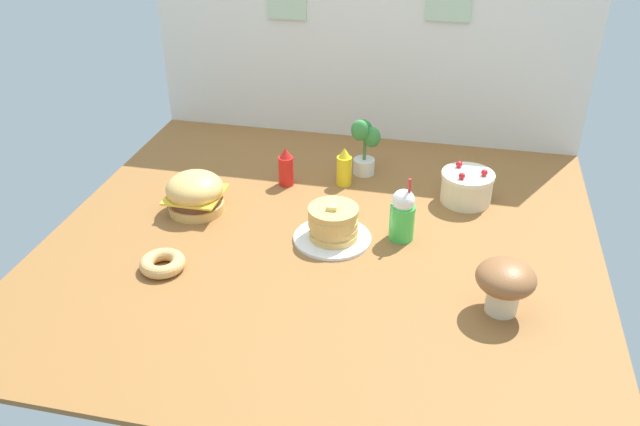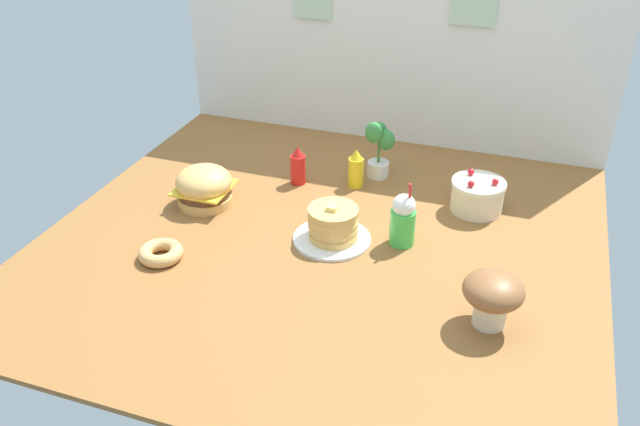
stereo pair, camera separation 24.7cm
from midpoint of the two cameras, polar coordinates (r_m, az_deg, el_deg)
The scene contains 11 objects.
ground_plane at distance 2.53m, azimuth 2.97°, elevation -2.48°, with size 2.07×1.98×0.02m, color brown.
back_wall at distance 3.21m, azimuth 8.38°, elevation 14.33°, with size 2.07×0.04×0.97m.
burger at distance 2.74m, azimuth -7.41°, elevation 2.20°, with size 0.23×0.23×0.17m.
pancake_stack at distance 2.49m, azimuth 3.96°, elevation -1.23°, with size 0.30×0.30×0.15m.
layer_cake at distance 2.78m, azimuth 15.88°, elevation 1.38°, with size 0.22×0.22×0.16m.
ketchup_bottle at distance 2.88m, azimuth 0.54°, elevation 3.98°, with size 0.07×0.07×0.17m.
mustard_bottle at distance 2.87m, azimuth 5.51°, elevation 3.72°, with size 0.07×0.07×0.17m.
cream_soda_cup at distance 2.48m, azimuth 9.99°, elevation -0.66°, with size 0.10×0.10×0.26m.
donut_pink_glaze at distance 2.44m, azimuth -10.76°, elevation -3.45°, with size 0.16×0.16×0.05m.
potted_plant at distance 2.93m, azimuth 7.52°, elevation 5.59°, with size 0.13×0.10×0.27m.
mushroom_stool at distance 2.16m, azimuth 17.88°, elevation -6.83°, with size 0.19×0.19×0.18m.
Camera 2 is at (0.69, -2.01, 1.37)m, focal length 37.19 mm.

